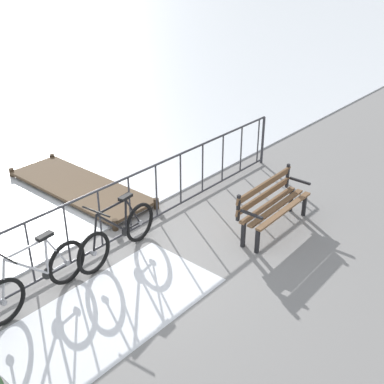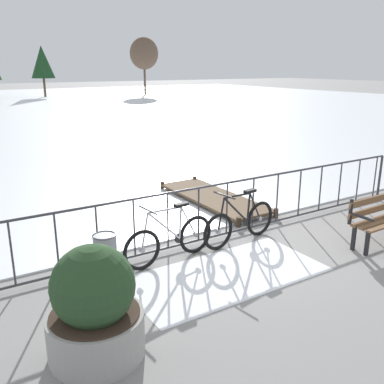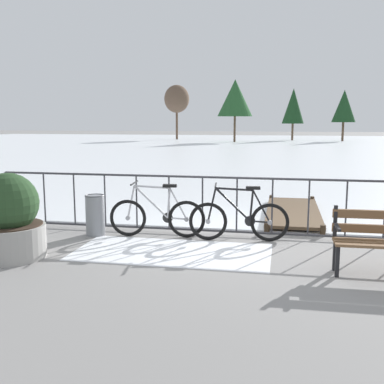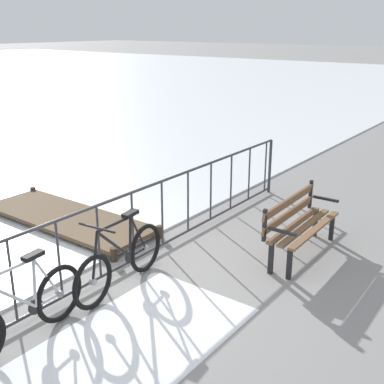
% 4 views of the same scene
% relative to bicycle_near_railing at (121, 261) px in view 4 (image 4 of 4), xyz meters
% --- Properties ---
extents(ground_plane, '(160.00, 160.00, 0.00)m').
position_rel_bicycle_near_railing_xyz_m(ground_plane, '(-0.07, 0.31, -0.37)').
color(ground_plane, gray).
extents(snow_patch, '(3.07, 1.51, 0.01)m').
position_rel_bicycle_near_railing_xyz_m(snow_patch, '(-0.96, -0.89, -0.36)').
color(snow_patch, white).
rests_on(snow_patch, ground).
extents(railing_fence, '(9.06, 0.06, 1.07)m').
position_rel_bicycle_near_railing_xyz_m(railing_fence, '(-0.07, 0.31, 0.19)').
color(railing_fence, '#38383D').
rests_on(railing_fence, ground).
extents(bicycle_near_railing, '(1.71, 0.52, 0.97)m').
position_rel_bicycle_near_railing_xyz_m(bicycle_near_railing, '(0.00, 0.00, 0.00)').
color(bicycle_near_railing, black).
rests_on(bicycle_near_railing, ground).
extents(bicycle_second, '(1.71, 0.52, 0.97)m').
position_rel_bicycle_near_railing_xyz_m(bicycle_second, '(-1.44, -0.01, 0.00)').
color(bicycle_second, black).
rests_on(bicycle_second, ground).
extents(park_bench, '(1.61, 0.51, 0.89)m').
position_rel_bicycle_near_railing_xyz_m(park_bench, '(2.20, -1.34, 0.14)').
color(park_bench, brown).
rests_on(park_bench, ground).
extents(wooden_dock, '(1.10, 3.28, 0.20)m').
position_rel_bicycle_near_railing_xyz_m(wooden_dock, '(0.95, 2.20, -0.25)').
color(wooden_dock, brown).
rests_on(wooden_dock, ground).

